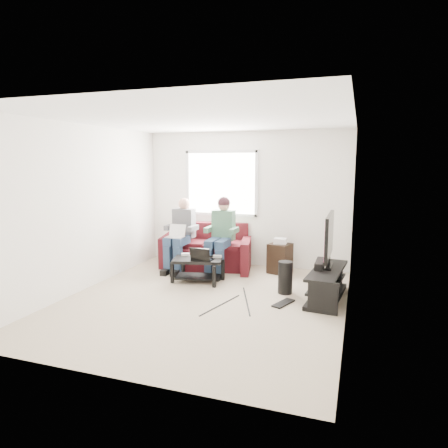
{
  "coord_description": "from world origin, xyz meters",
  "views": [
    {
      "loc": [
        2.09,
        -5.22,
        2.02
      ],
      "look_at": [
        0.12,
        0.6,
        1.06
      ],
      "focal_mm": 32.0,
      "sensor_mm": 36.0,
      "label": 1
    }
  ],
  "objects_px": {
    "coffee_table": "(198,265)",
    "end_table": "(280,257)",
    "tv_stand": "(327,285)",
    "subwoofer": "(285,277)",
    "tv": "(329,237)",
    "sofa": "(207,251)"
  },
  "relations": [
    {
      "from": "coffee_table",
      "to": "end_table",
      "type": "bearing_deg",
      "value": 39.18
    },
    {
      "from": "tv_stand",
      "to": "subwoofer",
      "type": "bearing_deg",
      "value": 177.26
    },
    {
      "from": "tv_stand",
      "to": "tv",
      "type": "bearing_deg",
      "value": 91.47
    },
    {
      "from": "tv",
      "to": "end_table",
      "type": "bearing_deg",
      "value": 131.24
    },
    {
      "from": "tv_stand",
      "to": "subwoofer",
      "type": "height_order",
      "value": "subwoofer"
    },
    {
      "from": "coffee_table",
      "to": "end_table",
      "type": "height_order",
      "value": "end_table"
    },
    {
      "from": "tv",
      "to": "tv_stand",
      "type": "bearing_deg",
      "value": -88.53
    },
    {
      "from": "sofa",
      "to": "tv_stand",
      "type": "relative_size",
      "value": 1.4
    },
    {
      "from": "sofa",
      "to": "subwoofer",
      "type": "bearing_deg",
      "value": -32.23
    },
    {
      "from": "coffee_table",
      "to": "subwoofer",
      "type": "bearing_deg",
      "value": -5.05
    },
    {
      "from": "sofa",
      "to": "end_table",
      "type": "bearing_deg",
      "value": 1.37
    },
    {
      "from": "coffee_table",
      "to": "tv",
      "type": "bearing_deg",
      "value": -1.71
    },
    {
      "from": "sofa",
      "to": "coffee_table",
      "type": "xyz_separation_m",
      "value": [
        0.21,
        -0.96,
        -0.01
      ]
    },
    {
      "from": "subwoofer",
      "to": "end_table",
      "type": "height_order",
      "value": "end_table"
    },
    {
      "from": "coffee_table",
      "to": "end_table",
      "type": "xyz_separation_m",
      "value": [
        1.22,
        0.99,
        -0.01
      ]
    },
    {
      "from": "sofa",
      "to": "subwoofer",
      "type": "relative_size",
      "value": 3.86
    },
    {
      "from": "sofa",
      "to": "coffee_table",
      "type": "height_order",
      "value": "sofa"
    },
    {
      "from": "tv_stand",
      "to": "tv",
      "type": "distance_m",
      "value": 0.71
    },
    {
      "from": "sofa",
      "to": "end_table",
      "type": "height_order",
      "value": "sofa"
    },
    {
      "from": "sofa",
      "to": "subwoofer",
      "type": "height_order",
      "value": "sofa"
    },
    {
      "from": "subwoofer",
      "to": "tv",
      "type": "bearing_deg",
      "value": 6.4
    },
    {
      "from": "coffee_table",
      "to": "subwoofer",
      "type": "relative_size",
      "value": 1.8
    }
  ]
}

